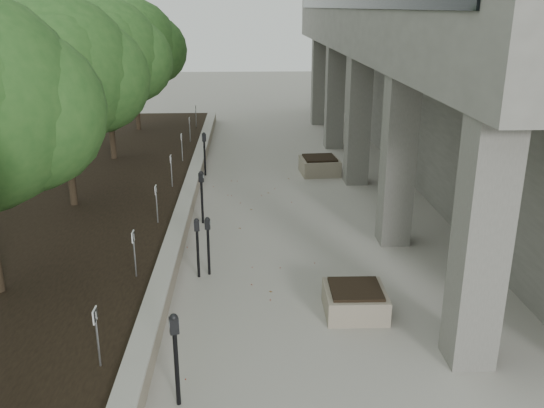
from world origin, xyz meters
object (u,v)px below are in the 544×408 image
object	(u,v)px
crabapple_tree_4	(107,80)
crabapple_tree_3	(63,103)
parking_meter_1	(176,360)
planter_front	(355,300)
planter_back	(320,165)
parking_meter_2	(198,248)
parking_meter_3	(208,246)
parking_meter_5	(205,154)
crabapple_tree_5	(134,65)
parking_meter_4	(202,197)

from	to	relation	value
crabapple_tree_4	crabapple_tree_3	bearing A→B (deg)	-90.00
crabapple_tree_4	parking_meter_1	world-z (taller)	crabapple_tree_4
planter_front	planter_back	size ratio (longest dim) A/B	0.89
crabapple_tree_4	parking_meter_2	distance (m)	9.79
parking_meter_1	crabapple_tree_3	bearing A→B (deg)	98.23
parking_meter_2	planter_front	size ratio (longest dim) A/B	1.19
parking_meter_1	parking_meter_2	world-z (taller)	parking_meter_1
parking_meter_3	planter_front	bearing A→B (deg)	-26.46
crabapple_tree_3	planter_front	size ratio (longest dim) A/B	4.84
parking_meter_3	planter_back	xyz separation A→B (m)	(3.33, 7.75, -0.36)
planter_front	parking_meter_3	bearing A→B (deg)	147.86
parking_meter_2	parking_meter_5	size ratio (longest dim) A/B	0.89
crabapple_tree_5	planter_back	xyz separation A→B (m)	(7.16, -5.90, -2.83)
parking_meter_2	planter_back	world-z (taller)	parking_meter_2
crabapple_tree_3	planter_back	bearing A→B (deg)	29.82
planter_front	parking_meter_5	bearing A→B (deg)	109.76
crabapple_tree_4	parking_meter_2	bearing A→B (deg)	-67.59
planter_front	parking_meter_2	bearing A→B (deg)	151.39
parking_meter_1	parking_meter_4	world-z (taller)	parking_meter_1
parking_meter_1	crabapple_tree_5	bearing A→B (deg)	85.03
parking_meter_2	planter_front	world-z (taller)	parking_meter_2
crabapple_tree_4	planter_front	distance (m)	12.68
crabapple_tree_5	parking_meter_5	bearing A→B (deg)	-61.36
crabapple_tree_4	parking_meter_5	distance (m)	4.14
parking_meter_2	crabapple_tree_5	bearing A→B (deg)	99.50
parking_meter_4	planter_back	xyz separation A→B (m)	(3.68, 4.64, -0.43)
crabapple_tree_5	planter_front	xyz separation A→B (m)	(6.65, -15.42, -2.86)
parking_meter_1	parking_meter_4	xyz separation A→B (m)	(-0.16, 7.38, -0.02)
parking_meter_1	parking_meter_2	size ratio (longest dim) A/B	1.11
parking_meter_3	planter_back	distance (m)	8.44
crabapple_tree_3	parking_meter_4	xyz separation A→B (m)	(3.48, -0.53, -2.40)
crabapple_tree_4	parking_meter_4	bearing A→B (deg)	-57.84
crabapple_tree_3	crabapple_tree_5	bearing A→B (deg)	90.00
parking_meter_1	parking_meter_5	xyz separation A→B (m)	(-0.38, 11.96, 0.01)
crabapple_tree_5	parking_meter_2	bearing A→B (deg)	-75.29
planter_back	parking_meter_2	bearing A→B (deg)	-114.28
parking_meter_4	planter_back	bearing A→B (deg)	69.56
planter_front	parking_meter_1	bearing A→B (deg)	-140.39
parking_meter_2	planter_front	xyz separation A→B (m)	(3.04, -1.66, -0.40)
crabapple_tree_3	planter_front	world-z (taller)	crabapple_tree_3
parking_meter_2	parking_meter_3	bearing A→B (deg)	23.18
parking_meter_1	parking_meter_2	distance (m)	4.15
planter_front	parking_meter_4	bearing A→B (deg)	122.99
crabapple_tree_3	parking_meter_1	xyz separation A→B (m)	(3.63, -7.91, -2.38)
crabapple_tree_5	parking_meter_5	distance (m)	7.18
crabapple_tree_3	parking_meter_4	distance (m)	4.26
crabapple_tree_5	crabapple_tree_3	bearing A→B (deg)	-90.00
parking_meter_4	planter_front	xyz separation A→B (m)	(3.17, -4.89, -0.46)
crabapple_tree_5	parking_meter_3	bearing A→B (deg)	-74.33
crabapple_tree_5	planter_back	distance (m)	9.70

